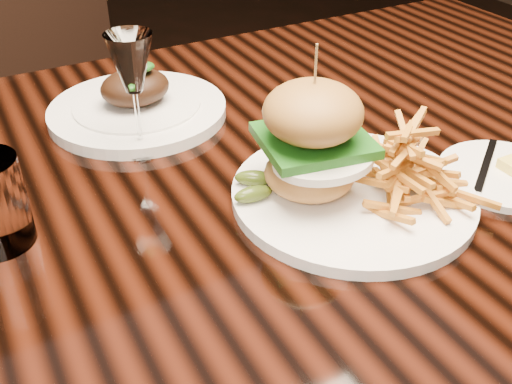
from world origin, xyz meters
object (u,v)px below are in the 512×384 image
wine_glass (132,68)px  chair_far (69,81)px  dining_table (238,207)px  far_dish (137,106)px  burger_plate (355,162)px

wine_glass → chair_far: (0.06, 0.80, -0.34)m
dining_table → chair_far: bearing=93.2°
wine_glass → chair_far: chair_far is taller
far_dish → wine_glass: bearing=-106.5°
far_dish → dining_table: bearing=-69.1°
burger_plate → wine_glass: burger_plate is taller
burger_plate → far_dish: size_ratio=1.10×
far_dish → chair_far: size_ratio=0.29×
wine_glass → far_dish: 0.15m
dining_table → far_dish: (-0.07, 0.19, 0.09)m
wine_glass → chair_far: 0.86m
burger_plate → wine_glass: bearing=149.8°
burger_plate → chair_far: (-0.13, 1.03, -0.27)m
dining_table → far_dish: bearing=110.9°
wine_glass → burger_plate: bearing=-51.7°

